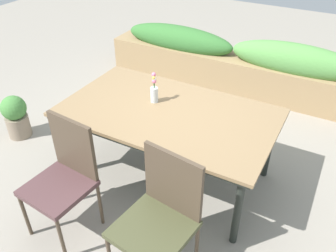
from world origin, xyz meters
TOP-DOWN VIEW (x-y plane):
  - ground_plane at (0.00, 0.00)m, footprint 12.00×12.00m
  - dining_table at (0.04, -0.08)m, footprint 1.81×1.05m
  - chair_near_left at (-0.36, -0.95)m, footprint 0.48×0.48m
  - chair_near_right at (0.46, -0.95)m, footprint 0.52×0.52m
  - flower_vase at (-0.14, -0.00)m, footprint 0.07×0.07m
  - planter_box at (-0.04, 1.83)m, footprint 3.45×0.41m
  - potted_plant at (-1.69, -0.30)m, footprint 0.26×0.26m

SIDE VIEW (x-z plane):
  - ground_plane at x=0.00m, z-range 0.00..0.00m
  - potted_plant at x=-1.69m, z-range 0.01..0.49m
  - planter_box at x=-0.04m, z-range -0.02..0.74m
  - chair_near_left at x=-0.36m, z-range 0.06..1.00m
  - chair_near_right at x=0.46m, z-range 0.06..1.01m
  - dining_table at x=0.04m, z-range 0.30..1.01m
  - flower_vase at x=-0.14m, z-range 0.68..0.95m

